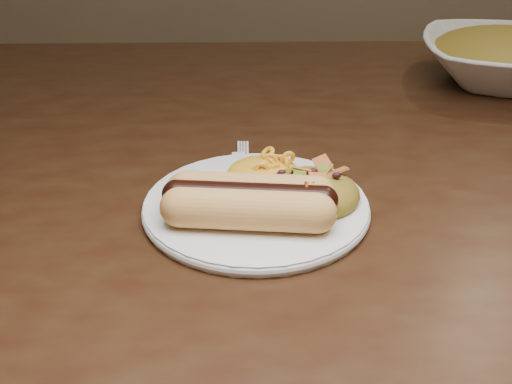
{
  "coord_description": "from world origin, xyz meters",
  "views": [
    {
      "loc": [
        -0.07,
        -0.68,
        1.05
      ],
      "look_at": [
        -0.06,
        -0.18,
        0.77
      ],
      "focal_mm": 42.0,
      "sensor_mm": 36.0,
      "label": 1
    }
  ],
  "objects_px": {
    "fork": "(243,173)",
    "serving_bowl": "(512,61)",
    "table": "(298,203)",
    "plate": "(256,206)"
  },
  "relations": [
    {
      "from": "plate",
      "to": "fork",
      "type": "relative_size",
      "value": 1.57
    },
    {
      "from": "plate",
      "to": "table",
      "type": "bearing_deg",
      "value": 71.38
    },
    {
      "from": "fork",
      "to": "table",
      "type": "bearing_deg",
      "value": 47.5
    },
    {
      "from": "plate",
      "to": "fork",
      "type": "distance_m",
      "value": 0.08
    },
    {
      "from": "fork",
      "to": "serving_bowl",
      "type": "xyz_separation_m",
      "value": [
        0.41,
        0.3,
        0.03
      ]
    },
    {
      "from": "plate",
      "to": "fork",
      "type": "xyz_separation_m",
      "value": [
        -0.01,
        0.08,
        -0.0
      ]
    },
    {
      "from": "table",
      "to": "plate",
      "type": "relative_size",
      "value": 7.37
    },
    {
      "from": "table",
      "to": "serving_bowl",
      "type": "distance_m",
      "value": 0.42
    },
    {
      "from": "table",
      "to": "fork",
      "type": "height_order",
      "value": "fork"
    },
    {
      "from": "plate",
      "to": "fork",
      "type": "bearing_deg",
      "value": 98.77
    }
  ]
}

